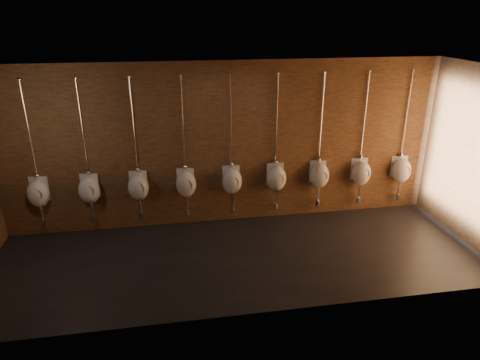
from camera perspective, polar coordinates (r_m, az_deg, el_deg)
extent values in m
plane|color=black|center=(7.61, -0.02, -10.29)|extent=(8.50, 8.50, 0.00)
cube|color=black|center=(6.51, -0.03, 14.36)|extent=(8.50, 3.00, 0.04)
cube|color=brown|center=(8.30, -1.77, 4.65)|extent=(8.50, 0.04, 3.20)
cube|color=brown|center=(5.54, 2.59, -4.34)|extent=(8.50, 0.04, 3.20)
cube|color=brown|center=(8.65, 28.97, 2.60)|extent=(0.04, 3.00, 3.20)
ellipsoid|color=white|center=(8.67, -25.31, -1.67)|extent=(0.45, 0.40, 0.52)
cube|color=white|center=(8.77, -25.16, -1.02)|extent=(0.34, 0.09, 0.47)
cylinder|color=#969696|center=(8.54, -25.56, -1.82)|extent=(0.23, 0.06, 0.23)
cylinder|color=silver|center=(8.43, -26.38, 5.87)|extent=(0.03, 0.03, 1.79)
sphere|color=silver|center=(8.65, -25.49, 0.57)|extent=(0.09, 0.09, 0.09)
cylinder|color=silver|center=(8.26, -27.42, 11.82)|extent=(0.06, 0.06, 0.01)
cylinder|color=silver|center=(8.81, -24.93, -3.89)|extent=(0.04, 0.04, 0.34)
cylinder|color=silver|center=(8.90, -24.70, -5.22)|extent=(0.09, 0.09, 0.13)
cylinder|color=silver|center=(8.98, -24.57, -4.97)|extent=(0.04, 0.17, 0.04)
ellipsoid|color=white|center=(8.46, -19.46, -1.33)|extent=(0.45, 0.40, 0.52)
cube|color=white|center=(8.56, -19.38, -0.67)|extent=(0.34, 0.09, 0.47)
cylinder|color=#969696|center=(8.33, -19.62, -1.48)|extent=(0.23, 0.06, 0.23)
cylinder|color=silver|center=(8.21, -20.34, 6.42)|extent=(0.03, 0.03, 1.79)
sphere|color=silver|center=(8.44, -19.63, 0.97)|extent=(0.09, 0.09, 0.09)
cylinder|color=silver|center=(8.04, -21.18, 12.56)|extent=(0.06, 0.06, 0.01)
cylinder|color=silver|center=(8.61, -19.16, -3.60)|extent=(0.04, 0.04, 0.34)
cylinder|color=silver|center=(8.70, -18.97, -4.97)|extent=(0.09, 0.09, 0.13)
cylinder|color=silver|center=(8.78, -18.90, -4.72)|extent=(0.04, 0.17, 0.04)
ellipsoid|color=white|center=(8.34, -13.38, -0.96)|extent=(0.45, 0.40, 0.52)
cube|color=white|center=(8.45, -13.37, -0.30)|extent=(0.34, 0.09, 0.47)
cylinder|color=#969696|center=(8.21, -13.45, -1.11)|extent=(0.23, 0.06, 0.23)
cylinder|color=silver|center=(8.09, -14.05, 6.92)|extent=(0.03, 0.03, 1.79)
sphere|color=silver|center=(8.32, -13.54, 1.37)|extent=(0.09, 0.09, 0.09)
cylinder|color=silver|center=(7.92, -14.65, 13.18)|extent=(0.06, 0.06, 0.01)
cylinder|color=silver|center=(8.49, -13.17, -3.27)|extent=(0.04, 0.04, 0.34)
cylinder|color=silver|center=(8.59, -13.04, -4.66)|extent=(0.09, 0.09, 0.13)
cylinder|color=silver|center=(8.67, -13.02, -4.41)|extent=(0.04, 0.17, 0.04)
ellipsoid|color=white|center=(8.32, -7.21, -0.58)|extent=(0.45, 0.40, 0.52)
cube|color=white|center=(8.43, -7.27, 0.09)|extent=(0.34, 0.09, 0.47)
cylinder|color=#969696|center=(8.19, -7.17, -0.72)|extent=(0.23, 0.06, 0.23)
cylinder|color=silver|center=(8.07, -7.63, 7.34)|extent=(0.03, 0.03, 1.79)
sphere|color=silver|center=(8.30, -7.35, 1.76)|extent=(0.09, 0.09, 0.09)
cylinder|color=silver|center=(7.90, -7.96, 13.63)|extent=(0.06, 0.06, 0.01)
cylinder|color=silver|center=(8.47, -7.09, -2.90)|extent=(0.04, 0.04, 0.34)
cylinder|color=silver|center=(8.57, -7.02, -4.30)|extent=(0.09, 0.09, 0.13)
cylinder|color=silver|center=(8.65, -7.05, -4.05)|extent=(0.04, 0.17, 0.04)
ellipsoid|color=white|center=(8.40, -1.07, -0.19)|extent=(0.45, 0.40, 0.52)
cube|color=white|center=(8.50, -1.21, 0.46)|extent=(0.34, 0.09, 0.47)
cylinder|color=#969696|center=(8.27, -0.94, -0.32)|extent=(0.23, 0.06, 0.23)
cylinder|color=silver|center=(8.15, -1.25, 7.66)|extent=(0.03, 0.03, 1.79)
sphere|color=silver|center=(8.38, -1.19, 2.12)|extent=(0.09, 0.09, 0.09)
cylinder|color=silver|center=(7.98, -1.30, 13.90)|extent=(0.06, 0.06, 0.01)
cylinder|color=silver|center=(8.55, -1.05, -2.50)|extent=(0.04, 0.04, 0.34)
cylinder|color=silver|center=(8.64, -1.04, -3.89)|extent=(0.09, 0.09, 0.13)
cylinder|color=silver|center=(8.72, -1.13, -3.64)|extent=(0.04, 0.17, 0.04)
ellipsoid|color=white|center=(8.57, 4.88, 0.19)|extent=(0.45, 0.40, 0.52)
cube|color=white|center=(8.67, 4.68, 0.82)|extent=(0.34, 0.09, 0.47)
cylinder|color=#969696|center=(8.44, 5.11, 0.06)|extent=(0.23, 0.06, 0.23)
cylinder|color=silver|center=(8.33, 4.94, 7.89)|extent=(0.03, 0.03, 1.79)
sphere|color=silver|center=(8.55, 4.78, 2.46)|extent=(0.09, 0.09, 0.09)
cylinder|color=silver|center=(8.16, 5.15, 14.00)|extent=(0.06, 0.06, 0.01)
cylinder|color=silver|center=(8.71, 4.81, -2.08)|extent=(0.04, 0.04, 0.34)
cylinder|color=silver|center=(8.81, 4.76, -3.45)|extent=(0.09, 0.09, 0.13)
cylinder|color=silver|center=(8.88, 4.63, -3.21)|extent=(0.04, 0.17, 0.04)
ellipsoid|color=white|center=(8.83, 10.55, 0.54)|extent=(0.45, 0.40, 0.52)
cube|color=white|center=(8.93, 10.29, 1.16)|extent=(0.34, 0.09, 0.47)
cylinder|color=#969696|center=(8.71, 10.85, 0.43)|extent=(0.23, 0.06, 0.23)
cylinder|color=silver|center=(8.59, 10.82, 8.02)|extent=(0.03, 0.03, 1.79)
sphere|color=silver|center=(8.81, 10.47, 2.75)|extent=(0.09, 0.09, 0.09)
cylinder|color=silver|center=(8.43, 11.26, 13.93)|extent=(0.06, 0.06, 0.01)
cylinder|color=silver|center=(8.97, 10.39, -1.66)|extent=(0.04, 0.04, 0.34)
cylinder|color=silver|center=(9.06, 10.29, -3.00)|extent=(0.09, 0.09, 0.13)
cylinder|color=silver|center=(9.13, 10.12, -2.77)|extent=(0.04, 0.17, 0.04)
ellipsoid|color=white|center=(9.17, 15.85, 0.87)|extent=(0.45, 0.40, 0.52)
cube|color=white|center=(9.27, 15.54, 1.47)|extent=(0.34, 0.09, 0.47)
cylinder|color=#969696|center=(9.05, 16.21, 0.77)|extent=(0.23, 0.06, 0.23)
cylinder|color=silver|center=(8.94, 16.30, 8.07)|extent=(0.03, 0.03, 1.79)
sphere|color=silver|center=(9.15, 15.79, 3.00)|extent=(0.09, 0.09, 0.09)
cylinder|color=silver|center=(8.79, 16.92, 13.73)|extent=(0.06, 0.06, 0.01)
cylinder|color=silver|center=(9.30, 15.62, -1.26)|extent=(0.04, 0.04, 0.34)
cylinder|color=silver|center=(9.39, 15.48, -2.55)|extent=(0.09, 0.09, 0.13)
cylinder|color=silver|center=(9.46, 15.26, -2.34)|extent=(0.04, 0.17, 0.04)
ellipsoid|color=white|center=(9.59, 20.72, 1.17)|extent=(0.45, 0.40, 0.52)
cube|color=white|center=(9.68, 20.38, 1.74)|extent=(0.34, 0.09, 0.47)
cylinder|color=#969696|center=(9.47, 21.13, 1.07)|extent=(0.23, 0.06, 0.23)
cylinder|color=silver|center=(9.37, 21.32, 8.05)|extent=(0.03, 0.03, 1.79)
sphere|color=silver|center=(9.57, 20.68, 3.20)|extent=(0.09, 0.09, 0.09)
cylinder|color=silver|center=(9.22, 22.09, 13.44)|extent=(0.06, 0.06, 0.01)
cylinder|color=silver|center=(9.71, 20.44, -0.88)|extent=(0.04, 0.04, 0.34)
cylinder|color=silver|center=(9.80, 20.26, -2.11)|extent=(0.09, 0.09, 0.13)
cylinder|color=silver|center=(9.87, 20.03, -1.92)|extent=(0.04, 0.17, 0.04)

